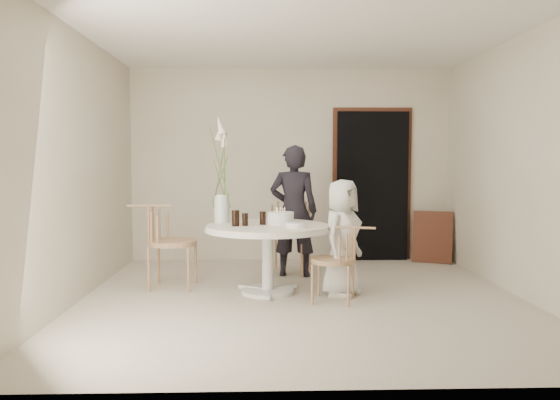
{
  "coord_description": "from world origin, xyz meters",
  "views": [
    {
      "loc": [
        -0.4,
        -5.48,
        1.4
      ],
      "look_at": [
        -0.22,
        0.3,
        0.99
      ],
      "focal_mm": 35.0,
      "sensor_mm": 36.0,
      "label": 1
    }
  ],
  "objects_px": {
    "chair_right": "(344,253)",
    "boy": "(342,238)",
    "chair_far": "(291,223)",
    "birthday_cake": "(281,218)",
    "flower_vase": "(222,185)",
    "girl": "(294,211)",
    "chair_left": "(161,234)",
    "table": "(268,236)"
  },
  "relations": [
    {
      "from": "chair_far",
      "to": "chair_right",
      "type": "height_order",
      "value": "chair_far"
    },
    {
      "from": "chair_far",
      "to": "chair_right",
      "type": "distance_m",
      "value": 1.63
    },
    {
      "from": "girl",
      "to": "birthday_cake",
      "type": "height_order",
      "value": "girl"
    },
    {
      "from": "boy",
      "to": "birthday_cake",
      "type": "relative_size",
      "value": 4.36
    },
    {
      "from": "boy",
      "to": "chair_far",
      "type": "bearing_deg",
      "value": 53.54
    },
    {
      "from": "boy",
      "to": "table",
      "type": "bearing_deg",
      "value": 114.42
    },
    {
      "from": "chair_right",
      "to": "flower_vase",
      "type": "distance_m",
      "value": 1.54
    },
    {
      "from": "table",
      "to": "chair_left",
      "type": "xyz_separation_m",
      "value": [
        -1.18,
        0.3,
        -0.01
      ]
    },
    {
      "from": "chair_far",
      "to": "boy",
      "type": "distance_m",
      "value": 1.37
    },
    {
      "from": "chair_right",
      "to": "chair_left",
      "type": "height_order",
      "value": "chair_left"
    },
    {
      "from": "girl",
      "to": "birthday_cake",
      "type": "distance_m",
      "value": 0.86
    },
    {
      "from": "girl",
      "to": "flower_vase",
      "type": "relative_size",
      "value": 1.38
    },
    {
      "from": "chair_far",
      "to": "boy",
      "type": "xyz_separation_m",
      "value": [
        0.47,
        -1.28,
        -0.02
      ]
    },
    {
      "from": "girl",
      "to": "boy",
      "type": "bearing_deg",
      "value": 121.62
    },
    {
      "from": "table",
      "to": "chair_left",
      "type": "height_order",
      "value": "chair_left"
    },
    {
      "from": "chair_far",
      "to": "flower_vase",
      "type": "xyz_separation_m",
      "value": [
        -0.8,
        -0.93,
        0.52
      ]
    },
    {
      "from": "table",
      "to": "chair_right",
      "type": "height_order",
      "value": "chair_right"
    },
    {
      "from": "chair_far",
      "to": "girl",
      "type": "xyz_separation_m",
      "value": [
        0.02,
        -0.29,
        0.18
      ]
    },
    {
      "from": "chair_right",
      "to": "boy",
      "type": "bearing_deg",
      "value": -168.01
    },
    {
      "from": "chair_right",
      "to": "chair_left",
      "type": "xyz_separation_m",
      "value": [
        -1.94,
        0.7,
        0.11
      ]
    },
    {
      "from": "boy",
      "to": "birthday_cake",
      "type": "distance_m",
      "value": 0.68
    },
    {
      "from": "chair_far",
      "to": "birthday_cake",
      "type": "distance_m",
      "value": 1.16
    },
    {
      "from": "girl",
      "to": "chair_right",
      "type": "bearing_deg",
      "value": 115.86
    },
    {
      "from": "chair_right",
      "to": "flower_vase",
      "type": "height_order",
      "value": "flower_vase"
    },
    {
      "from": "table",
      "to": "chair_far",
      "type": "distance_m",
      "value": 1.2
    },
    {
      "from": "chair_far",
      "to": "boy",
      "type": "height_order",
      "value": "boy"
    },
    {
      "from": "flower_vase",
      "to": "chair_far",
      "type": "bearing_deg",
      "value": 49.18
    },
    {
      "from": "chair_right",
      "to": "boy",
      "type": "xyz_separation_m",
      "value": [
        0.02,
        0.28,
        0.11
      ]
    },
    {
      "from": "chair_far",
      "to": "boy",
      "type": "relative_size",
      "value": 0.79
    },
    {
      "from": "table",
      "to": "birthday_cake",
      "type": "relative_size",
      "value": 4.78
    },
    {
      "from": "chair_far",
      "to": "birthday_cake",
      "type": "bearing_deg",
      "value": -82.51
    },
    {
      "from": "table",
      "to": "girl",
      "type": "bearing_deg",
      "value": 69.47
    },
    {
      "from": "birthday_cake",
      "to": "boy",
      "type": "bearing_deg",
      "value": -12.79
    },
    {
      "from": "table",
      "to": "birthday_cake",
      "type": "bearing_deg",
      "value": 9.33
    },
    {
      "from": "table",
      "to": "chair_left",
      "type": "bearing_deg",
      "value": 165.88
    },
    {
      "from": "table",
      "to": "boy",
      "type": "distance_m",
      "value": 0.78
    },
    {
      "from": "chair_right",
      "to": "flower_vase",
      "type": "relative_size",
      "value": 0.66
    },
    {
      "from": "birthday_cake",
      "to": "girl",
      "type": "bearing_deg",
      "value": 77.49
    },
    {
      "from": "girl",
      "to": "boy",
      "type": "relative_size",
      "value": 1.31
    },
    {
      "from": "chair_left",
      "to": "flower_vase",
      "type": "height_order",
      "value": "flower_vase"
    },
    {
      "from": "chair_right",
      "to": "chair_far",
      "type": "bearing_deg",
      "value": -147.71
    },
    {
      "from": "table",
      "to": "girl",
      "type": "height_order",
      "value": "girl"
    }
  ]
}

